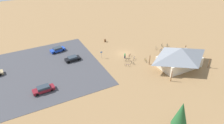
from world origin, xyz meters
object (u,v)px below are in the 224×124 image
bike_pavilion (180,56)px  car_black_near_entry (73,59)px  pine_center (181,114)px  bicycle_yellow_yard_left (146,60)px  trash_bin (105,41)px  bicycle_black_edge_north (128,60)px  bicycle_white_yard_front (134,58)px  visitor_near_lot (125,55)px  car_blue_aisle_side (58,49)px  bicycle_red_lone_east (130,55)px  bicycle_silver_lone_west (156,48)px  bicycle_green_yard_right (162,46)px  car_maroon_far_end (44,89)px  bicycle_blue_by_bin (161,50)px  bicycle_yellow_edge_south (168,48)px  bicycle_purple_near_porch (128,65)px  bicycle_orange_yard_center (178,49)px  bicycle_black_mid_cluster (132,63)px  lot_sign (101,54)px  bicycle_teal_back_row (167,45)px

bike_pavilion → car_black_near_entry: (24.21, -15.81, -2.39)m
pine_center → bicycle_yellow_yard_left: size_ratio=4.11×
bike_pavilion → trash_bin: size_ratio=14.58×
bicycle_black_edge_north → bicycle_white_yard_front: (-2.01, 0.11, 0.03)m
car_black_near_entry → visitor_near_lot: bearing=157.8°
bicycle_yellow_yard_left → car_blue_aisle_side: (20.12, -16.99, 0.36)m
bicycle_red_lone_east → bicycle_silver_lone_west: bicycle_silver_lone_west is taller
bicycle_green_yard_right → car_maroon_far_end: (37.79, 5.37, 0.41)m
car_maroon_far_end → visitor_near_lot: 24.10m
bicycle_blue_by_bin → bicycle_yellow_edge_south: 2.86m
bicycle_purple_near_porch → bicycle_blue_by_bin: (-13.29, -2.51, 0.03)m
bicycle_orange_yard_center → car_black_near_entry: 31.61m
bicycle_orange_yard_center → bicycle_white_yard_front: bearing=-5.6°
bicycle_red_lone_east → bicycle_black_mid_cluster: bicycle_red_lone_east is taller
lot_sign → bicycle_teal_back_row: (-21.59, 2.87, -1.04)m
pine_center → bicycle_white_yard_front: size_ratio=5.21×
bicycle_silver_lone_west → bicycle_black_mid_cluster: bicycle_silver_lone_west is taller
bike_pavilion → bicycle_red_lone_east: size_ratio=9.83×
trash_bin → pine_center: pine_center is taller
car_blue_aisle_side → lot_sign: bearing=136.5°
bicycle_green_yard_right → bicycle_blue_by_bin: bearing=45.0°
bicycle_yellow_edge_south → visitor_near_lot: visitor_near_lot is taller
bicycle_teal_back_row → bicycle_white_yard_front: 14.03m
pine_center → bicycle_black_mid_cluster: 23.99m
bicycle_white_yard_front → bicycle_blue_by_bin: (-9.93, -0.46, -0.00)m
car_maroon_far_end → lot_sign: bearing=-156.8°
bicycle_orange_yard_center → bicycle_blue_by_bin: bicycle_orange_yard_center is taller
bicycle_blue_by_bin → visitor_near_lot: visitor_near_lot is taller
pine_center → visitor_near_lot: bearing=-100.6°
bicycle_yellow_yard_left → car_black_near_entry: car_black_near_entry is taller
bicycle_white_yard_front → bicycle_silver_lone_west: (-9.49, -2.20, -0.00)m
bicycle_silver_lone_west → car_maroon_far_end: (35.03, 4.78, 0.38)m
bicycle_yellow_edge_south → bicycle_teal_back_row: bearing=-124.6°
trash_bin → bicycle_white_yard_front: (-2.16, 14.18, -0.07)m
bicycle_green_yard_right → car_maroon_far_end: car_maroon_far_end is taller
bike_pavilion → bicycle_green_yard_right: 12.00m
bike_pavilion → lot_sign: (16.44, -13.40, -1.67)m
bicycle_orange_yard_center → bicycle_black_mid_cluster: bicycle_orange_yard_center is taller
bicycle_orange_yard_center → bicycle_yellow_edge_south: 2.91m
bicycle_red_lone_east → pine_center: bearing=75.9°
trash_bin → bicycle_blue_by_bin: trash_bin is taller
bicycle_silver_lone_west → car_maroon_far_end: car_maroon_far_end is taller
bike_pavilion → lot_sign: 21.28m
trash_bin → car_blue_aisle_side: size_ratio=0.20×
bicycle_teal_back_row → visitor_near_lot: (15.72, 0.28, 0.54)m
bicycle_yellow_yard_left → bicycle_green_yard_right: bicycle_yellow_yard_left is taller
bicycle_black_mid_cluster → car_blue_aisle_side: 23.00m
bicycle_black_edge_north → lot_sign: bearing=-40.8°
pine_center → visitor_near_lot: size_ratio=3.95×
bicycle_black_edge_north → car_black_near_entry: (13.49, -7.36, 0.33)m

